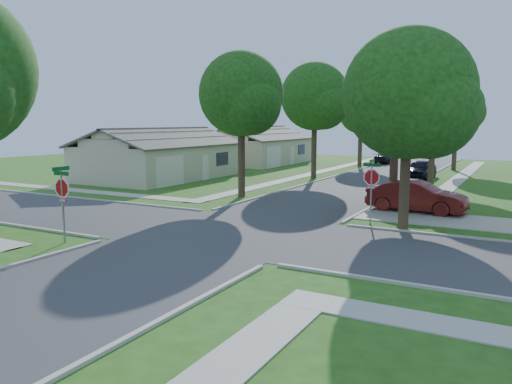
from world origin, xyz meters
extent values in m
plane|color=#274C14|center=(0.00, 0.00, 0.00)|extent=(100.00, 100.00, 0.00)
cube|color=#333335|center=(0.00, 0.00, 0.00)|extent=(7.00, 100.00, 0.02)
cube|color=#9E9B91|center=(6.10, 26.00, 0.02)|extent=(1.20, 40.00, 0.04)
cube|color=#9E9B91|center=(-6.10, 26.00, 0.02)|extent=(1.20, 40.00, 0.04)
cube|color=#9E9B91|center=(7.90, 7.10, 0.03)|extent=(8.80, 3.60, 0.05)
cube|color=gray|center=(-4.70, -4.70, 1.35)|extent=(0.06, 0.06, 2.70)
cylinder|color=white|center=(-4.70, -4.70, 2.15)|extent=(1.05, 0.02, 1.05)
cylinder|color=#AF0C0F|center=(-4.70, -4.70, 2.15)|extent=(0.90, 0.03, 0.90)
cube|color=#AF0C0F|center=(-4.70, -4.70, 1.68)|extent=(0.34, 0.03, 0.12)
cube|color=white|center=(-4.70, -4.70, 1.68)|extent=(0.30, 0.03, 0.08)
cube|color=#0C5426|center=(-4.70, -4.70, 2.72)|extent=(0.80, 0.02, 0.16)
cube|color=#0C5426|center=(-4.70, -4.70, 2.90)|extent=(0.02, 0.80, 0.16)
cube|color=gray|center=(4.70, 4.70, 1.35)|extent=(0.06, 0.06, 2.70)
cylinder|color=white|center=(4.70, 4.70, 2.15)|extent=(1.05, 0.02, 1.05)
cylinder|color=#AF0C0F|center=(4.70, 4.70, 2.15)|extent=(0.90, 0.03, 0.90)
cube|color=#AF0C0F|center=(4.70, 4.70, 1.68)|extent=(0.34, 0.03, 0.12)
cube|color=white|center=(4.70, 4.70, 1.68)|extent=(0.30, 0.03, 0.08)
cube|color=#0C5426|center=(4.70, 4.70, 2.72)|extent=(0.80, 0.02, 0.16)
cube|color=#0C5426|center=(4.70, 4.70, 2.90)|extent=(0.02, 0.80, 0.16)
cylinder|color=#38281C|center=(4.70, 9.00, 1.98)|extent=(0.44, 0.44, 3.95)
sphere|color=#143B0E|center=(4.70, 9.00, 5.88)|extent=(4.80, 4.80, 4.80)
sphere|color=#143B0E|center=(5.54, 8.52, 5.28)|extent=(3.46, 3.46, 3.46)
sphere|color=#143B0E|center=(3.98, 9.60, 5.40)|extent=(3.26, 3.26, 3.26)
cylinder|color=#38281C|center=(4.70, 21.00, 2.15)|extent=(0.44, 0.44, 4.30)
sphere|color=#143B0E|center=(4.70, 21.00, 6.51)|extent=(5.40, 5.40, 5.40)
sphere|color=#143B0E|center=(5.65, 20.46, 5.84)|extent=(3.89, 3.89, 3.89)
sphere|color=#143B0E|center=(3.89, 21.68, 5.97)|extent=(3.67, 3.67, 3.67)
cylinder|color=#38281C|center=(4.70, 34.00, 2.10)|extent=(0.44, 0.44, 4.20)
sphere|color=#143B0E|center=(4.70, 34.00, 6.22)|extent=(5.00, 5.00, 5.00)
sphere|color=#143B0E|center=(5.58, 33.50, 5.60)|extent=(3.60, 3.60, 3.60)
sphere|color=#143B0E|center=(3.95, 34.62, 5.72)|extent=(3.40, 3.40, 3.40)
cylinder|color=#38281C|center=(-4.70, 9.00, 2.12)|extent=(0.44, 0.44, 4.25)
sphere|color=#143B0E|center=(-4.70, 9.00, 6.37)|extent=(5.20, 5.20, 5.20)
sphere|color=#143B0E|center=(-3.79, 8.48, 5.72)|extent=(3.74, 3.74, 3.74)
sphere|color=#143B0E|center=(-5.48, 9.65, 5.85)|extent=(3.54, 3.54, 3.54)
cylinder|color=#38281C|center=(-4.70, 21.00, 2.22)|extent=(0.44, 0.44, 4.44)
sphere|color=#143B0E|center=(-4.70, 21.00, 6.76)|extent=(5.60, 5.60, 5.60)
sphere|color=#143B0E|center=(-3.72, 20.44, 6.06)|extent=(4.03, 4.03, 4.03)
sphere|color=#143B0E|center=(-5.54, 21.70, 6.20)|extent=(3.81, 3.81, 3.81)
cylinder|color=#38281C|center=(-4.70, 34.00, 1.95)|extent=(0.44, 0.44, 3.90)
sphere|color=#143B0E|center=(-4.70, 34.00, 5.74)|extent=(4.60, 4.60, 4.60)
sphere|color=#143B0E|center=(-3.90, 33.54, 5.16)|extent=(3.31, 3.31, 3.31)
sphere|color=#143B0E|center=(-5.39, 34.58, 5.28)|extent=(3.13, 3.13, 3.13)
cylinder|color=#38281C|center=(6.30, 4.20, 1.77)|extent=(0.44, 0.44, 3.54)
sphere|color=#143B0E|center=(6.30, 4.20, 5.86)|extent=(5.60, 5.60, 5.60)
sphere|color=#143B0E|center=(7.28, 3.64, 5.16)|extent=(4.03, 4.03, 4.03)
sphere|color=#143B0E|center=(5.46, 4.90, 5.30)|extent=(3.81, 3.81, 3.81)
cube|color=#B7AB90|center=(-16.00, 15.00, 1.40)|extent=(8.00, 13.00, 2.80)
cube|color=#4D4842|center=(-14.00, 15.00, 3.45)|extent=(4.42, 13.60, 1.56)
cube|color=#4D4842|center=(-18.00, 15.00, 3.45)|extent=(4.42, 13.60, 1.56)
cube|color=silver|center=(-11.97, 11.10, 1.10)|extent=(0.06, 3.20, 2.20)
cube|color=silver|center=(-11.97, 15.65, 1.00)|extent=(0.06, 0.90, 2.00)
cube|color=#1E2633|center=(-11.97, 18.25, 1.55)|extent=(0.06, 1.80, 1.10)
cube|color=#B7AB90|center=(-16.00, 32.00, 1.40)|extent=(8.00, 13.00, 2.80)
cube|color=#4D4842|center=(-14.00, 32.00, 3.45)|extent=(4.42, 13.60, 1.56)
cube|color=#4D4842|center=(-18.00, 32.00, 3.45)|extent=(4.42, 13.60, 1.56)
cube|color=silver|center=(-11.97, 28.10, 1.10)|extent=(0.06, 3.20, 2.20)
cube|color=silver|center=(-11.97, 32.65, 1.00)|extent=(0.06, 0.90, 2.00)
cube|color=#1E2633|center=(-11.97, 35.25, 1.55)|extent=(0.06, 1.80, 1.10)
imported|color=#551311|center=(6.00, 8.70, 0.82)|extent=(5.12, 2.13, 1.65)
imported|color=black|center=(3.20, 24.96, 0.79)|extent=(2.21, 4.76, 1.58)
imported|color=black|center=(-3.20, 38.95, 0.61)|extent=(2.06, 4.34, 1.22)
camera|label=1|loc=(10.88, -17.78, 4.66)|focal=35.00mm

